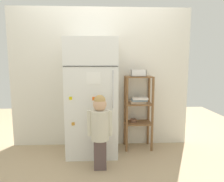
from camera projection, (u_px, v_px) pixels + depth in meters
name	position (u px, v px, depth m)	size (l,w,h in m)	color
ground_plane	(101.00, 152.00, 2.97)	(6.00, 6.00, 0.00)	tan
kitchen_wall_back	(100.00, 78.00, 3.15)	(2.77, 0.03, 2.13)	silver
refrigerator	(92.00, 98.00, 2.87)	(0.70, 0.60, 1.63)	white
child_standing	(100.00, 125.00, 2.43)	(0.30, 0.22, 0.93)	brown
pantry_shelf_unit	(138.00, 106.00, 3.06)	(0.41, 0.29, 1.11)	brown
fruit_bin	(139.00, 74.00, 2.99)	(0.22, 0.15, 0.10)	white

